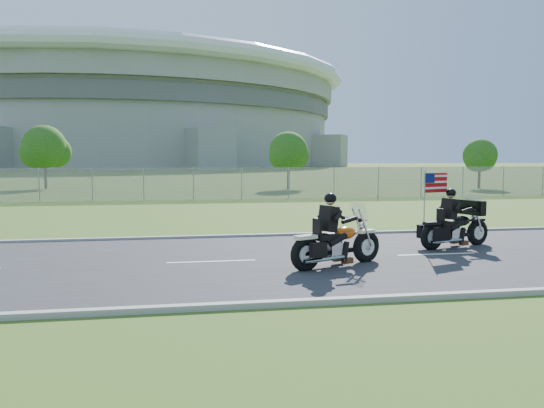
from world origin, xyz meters
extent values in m
plane|color=#35571B|center=(0.00, 0.00, 0.00)|extent=(420.00, 420.00, 0.00)
cube|color=#28282B|center=(0.00, 0.00, 0.02)|extent=(120.00, 8.00, 0.04)
cube|color=#9E9B93|center=(0.00, 4.05, 0.05)|extent=(120.00, 0.18, 0.12)
cube|color=#9E9B93|center=(0.00, -4.05, 0.05)|extent=(120.00, 0.18, 0.12)
cube|color=gray|center=(-5.00, 20.00, 1.00)|extent=(60.00, 0.03, 2.00)
cylinder|color=#A3A099|center=(-20.00, 170.00, 10.00)|extent=(130.00, 130.00, 20.00)
cylinder|color=#605E5B|center=(-20.00, 170.00, 17.00)|extent=(132.00, 132.00, 4.00)
cylinder|color=#A3A099|center=(-20.00, 170.00, 23.00)|extent=(134.00, 134.00, 6.00)
torus|color=white|center=(-20.00, 170.00, 27.00)|extent=(140.40, 140.40, 4.40)
cylinder|color=#382316|center=(6.00, 30.00, 1.26)|extent=(0.22, 0.22, 2.52)
sphere|color=#175316|center=(6.00, 30.00, 3.15)|extent=(3.20, 3.20, 3.20)
sphere|color=#175316|center=(6.64, 30.48, 2.79)|extent=(2.40, 2.40, 2.40)
sphere|color=#175316|center=(5.44, 29.60, 2.70)|extent=(2.24, 2.24, 2.24)
cylinder|color=#382316|center=(-14.00, 34.00, 1.40)|extent=(0.22, 0.22, 2.80)
sphere|color=#175316|center=(-14.00, 34.00, 3.50)|extent=(3.60, 3.60, 3.60)
sphere|color=#175316|center=(-13.28, 34.54, 3.10)|extent=(2.70, 2.70, 2.70)
sphere|color=#175316|center=(-14.63, 33.55, 3.00)|extent=(2.52, 2.52, 2.52)
cylinder|color=#382316|center=(22.00, 28.00, 1.12)|extent=(0.22, 0.22, 2.24)
sphere|color=#175316|center=(22.00, 28.00, 2.80)|extent=(2.80, 2.80, 2.80)
sphere|color=#175316|center=(22.56, 28.42, 2.48)|extent=(2.10, 2.10, 2.10)
sphere|color=#175316|center=(21.51, 27.65, 2.40)|extent=(1.96, 1.96, 1.96)
torus|color=black|center=(1.79, -0.63, 0.41)|extent=(0.82, 0.50, 0.81)
torus|color=black|center=(0.08, -1.37, 0.41)|extent=(0.82, 0.50, 0.81)
ellipsoid|color=#DB5C10|center=(1.15, -0.90, 0.81)|extent=(0.70, 0.57, 0.31)
cube|color=black|center=(0.63, -1.13, 0.76)|extent=(0.68, 0.54, 0.13)
cube|color=black|center=(0.68, -1.11, 1.19)|extent=(0.42, 0.51, 0.60)
sphere|color=black|center=(0.73, -1.09, 1.66)|extent=(0.39, 0.39, 0.30)
cube|color=silver|center=(1.56, -0.73, 1.33)|extent=(0.24, 0.48, 0.44)
torus|color=black|center=(5.93, 1.28, 0.40)|extent=(0.81, 0.43, 0.79)
torus|color=black|center=(4.20, 0.72, 0.40)|extent=(0.81, 0.43, 0.79)
ellipsoid|color=black|center=(5.29, 1.07, 0.79)|extent=(0.67, 0.51, 0.30)
cube|color=black|center=(4.76, 0.90, 0.74)|extent=(0.66, 0.48, 0.13)
cube|color=black|center=(4.81, 0.92, 1.16)|extent=(0.37, 0.48, 0.59)
sphere|color=black|center=(4.86, 0.93, 1.62)|extent=(0.36, 0.36, 0.29)
cube|color=black|center=(5.67, 1.20, 1.16)|extent=(0.49, 0.88, 0.43)
cube|color=#B70C11|center=(4.44, 1.02, 1.90)|extent=(0.82, 0.28, 0.55)
camera|label=1|loc=(-2.69, -13.04, 2.62)|focal=35.00mm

